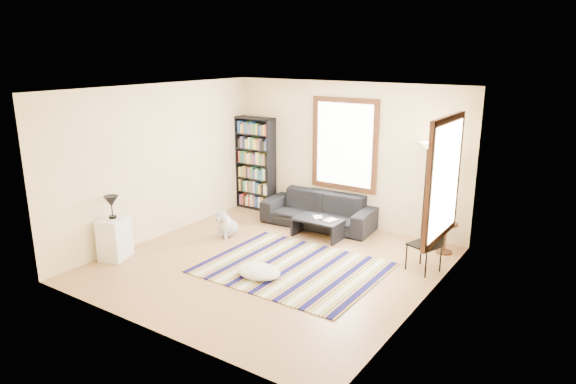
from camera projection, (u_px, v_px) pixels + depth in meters
The scene contains 21 objects.
floor at pixel (271, 266), 8.38m from camera, with size 5.00×5.00×0.10m, color #A26D4A.
ceiling at pixel (269, 86), 7.61m from camera, with size 5.00×5.00×0.10m, color white.
wall_back at pixel (346, 154), 10.04m from camera, with size 5.00×0.10×2.80m, color #FFE0AB.
wall_front at pixel (142, 225), 5.96m from camera, with size 5.00×0.10×2.80m, color #FFE0AB.
wall_left at pixel (157, 162), 9.36m from camera, with size 0.10×5.00×2.80m, color #FFE0AB.
wall_right at pixel (430, 208), 6.63m from camera, with size 0.10×5.00×2.80m, color #FFE0AB.
window_back at pixel (345, 145), 9.92m from camera, with size 1.20×0.06×1.60m, color white.
window_right at pixel (445, 179), 7.26m from camera, with size 0.06×1.20×1.60m, color white.
rug at pixel (292, 268), 8.19m from camera, with size 2.73×2.19×0.02m, color #0D0C3C.
sofa at pixel (319, 210), 10.09m from camera, with size 0.87×2.22×0.65m, color black.
bookshelf at pixel (255, 164), 11.07m from camera, with size 0.90×0.30×2.00m, color black.
coffee_table at pixel (318, 228), 9.51m from camera, with size 0.90×0.50×0.36m, color black.
book_a at pixel (313, 217), 9.51m from camera, with size 0.21×0.16×0.02m, color beige.
book_b at pixel (326, 219), 9.41m from camera, with size 0.18×0.25×0.02m, color beige.
floor_cushion at pixel (259, 271), 7.86m from camera, with size 0.72×0.54×0.18m, color silver.
floor_lamp at pixel (424, 195), 8.91m from camera, with size 0.30×0.30×1.86m, color black, non-canonical shape.
side_table at pixel (445, 238), 8.75m from camera, with size 0.40×0.40×0.54m, color #482812.
folding_chair at pixel (424, 245), 8.00m from camera, with size 0.42×0.40×0.86m, color black.
white_cabinet at pixel (115, 238), 8.52m from camera, with size 0.38×0.50×0.70m, color white.
table_lamp at pixel (112, 207), 8.37m from camera, with size 0.24×0.24×0.38m, color black, non-canonical shape.
dog at pixel (228, 223), 9.54m from camera, with size 0.38×0.53×0.53m, color #B1B1B1, non-canonical shape.
Camera 1 is at (4.54, -6.29, 3.37)m, focal length 32.00 mm.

